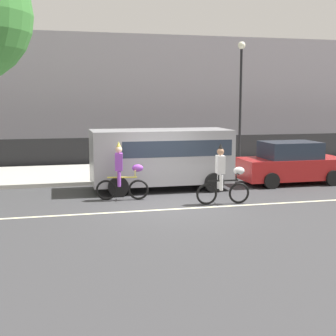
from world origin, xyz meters
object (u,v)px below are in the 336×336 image
object	(u,v)px
parked_van_grey	(163,154)
parked_car_red	(291,164)
parade_cyclist_zebra	(224,178)
street_lamp_post	(241,84)
parade_cyclist_purple	(123,175)

from	to	relation	value
parked_van_grey	parked_car_red	size ratio (longest dim) A/B	1.22
parade_cyclist_zebra	parked_van_grey	size ratio (longest dim) A/B	0.38
parade_cyclist_zebra	parked_car_red	distance (m)	4.80
street_lamp_post	parked_van_grey	bearing A→B (deg)	-134.89
parade_cyclist_purple	street_lamp_post	xyz separation A→B (m)	(6.76, 6.61, 3.15)
parked_car_red	street_lamp_post	size ratio (longest dim) A/B	0.70
parade_cyclist_purple	parked_car_red	world-z (taller)	parade_cyclist_purple
parade_cyclist_zebra	parked_van_grey	bearing A→B (deg)	114.01
parade_cyclist_purple	parked_van_grey	distance (m)	2.33
parade_cyclist_purple	parked_car_red	xyz separation A→B (m)	(6.84, 1.50, -0.06)
parked_car_red	street_lamp_post	xyz separation A→B (m)	(-0.08, 5.11, 3.21)
street_lamp_post	parade_cyclist_purple	bearing A→B (deg)	-135.61
parked_van_grey	parade_cyclist_purple	bearing A→B (deg)	-137.86
parked_van_grey	street_lamp_post	distance (m)	7.67
parked_van_grey	parade_cyclist_zebra	bearing A→B (deg)	-65.99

